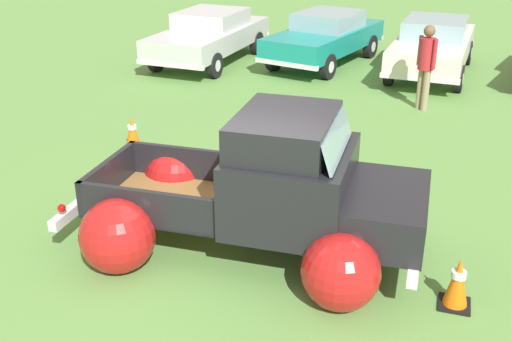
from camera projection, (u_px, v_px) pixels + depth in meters
name	position (u px, v px, depth m)	size (l,w,h in m)	color
ground_plane	(243.00, 245.00, 8.31)	(80.00, 80.00, 0.00)	#609347
vintage_pickup_truck	(271.00, 199.00, 7.90)	(4.66, 2.84, 1.96)	black
show_car_0	(209.00, 34.00, 17.33)	(2.27, 4.71, 1.43)	black
show_car_1	(325.00, 36.00, 17.15)	(2.85, 4.71, 1.43)	black
show_car_2	(433.00, 44.00, 16.15)	(2.15, 4.70, 1.43)	black
spectator_0	(426.00, 62.00, 13.26)	(0.48, 0.48, 1.85)	gray
lane_cone_0	(458.00, 283.00, 6.96)	(0.36, 0.36, 0.63)	black
lane_cone_1	(132.00, 133.00, 11.42)	(0.36, 0.36, 0.63)	black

